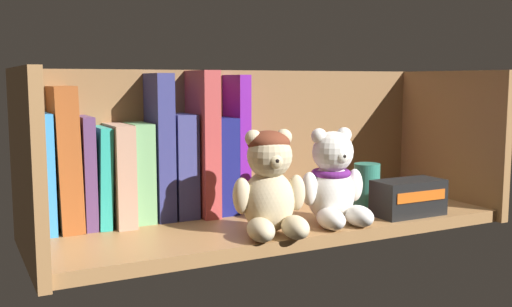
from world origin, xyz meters
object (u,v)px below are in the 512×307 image
object	(u,v)px
book_5	(137,171)
book_6	(157,146)
book_7	(178,165)
teddy_bear_larger	(270,185)
book_0	(43,171)
book_2	(83,171)
teddy_bear_smaller	(333,183)
book_3	(98,175)
book_8	(198,142)
book_1	(63,157)
small_product_box	(408,198)
pillar_candle	(367,184)
book_9	(218,164)
book_10	(234,143)
book_4	(116,173)

from	to	relation	value
book_5	book_6	xyz separation A→B (cm)	(3.38, 0.00, 3.89)
book_7	teddy_bear_larger	bearing A→B (deg)	-66.92
book_0	book_2	size ratio (longest dim) A/B	1.04
book_2	book_6	distance (cm)	12.25
book_5	teddy_bear_smaller	distance (cm)	31.32
book_3	book_8	distance (cm)	17.34
teddy_bear_larger	book_0	bearing A→B (deg)	148.41
book_7	book_8	world-z (taller)	book_8
book_0	book_7	xyz separation A→B (cm)	(21.37, 0.00, -0.37)
book_2	teddy_bear_smaller	bearing A→B (deg)	-25.41
book_3	teddy_bear_larger	bearing A→B (deg)	-40.59
book_1	book_3	distance (cm)	6.00
teddy_bear_larger	small_product_box	xyz separation A→B (cm)	(26.17, -0.12, -4.29)
book_1	pillar_candle	xyz separation A→B (cm)	(50.87, -8.37, -6.98)
book_5	book_8	distance (cm)	11.35
book_3	book_7	xyz separation A→B (cm)	(13.19, 0.00, 0.79)
book_5	pillar_candle	xyz separation A→B (cm)	(39.51, -8.37, -4.06)
pillar_candle	book_1	bearing A→B (deg)	170.66
book_6	book_9	bearing A→B (deg)	0.00
book_0	book_3	xyz separation A→B (cm)	(8.17, 0.00, -1.16)
book_0	book_8	size ratio (longest dim) A/B	0.74
book_3	small_product_box	distance (cm)	50.47
book_0	book_3	distance (cm)	8.26
book_0	book_10	bearing A→B (deg)	0.00
book_9	teddy_bear_larger	size ratio (longest dim) A/B	1.06
book_5	book_0	bearing A→B (deg)	180.00
teddy_bear_larger	teddy_bear_smaller	bearing A→B (deg)	5.72
book_5	book_7	bearing A→B (deg)	0.00
book_2	teddy_bear_larger	size ratio (longest dim) A/B	1.11
book_7	book_10	size ratio (longest dim) A/B	0.73
book_9	book_10	size ratio (longest dim) A/B	0.70
book_6	book_9	distance (cm)	11.29
book_6	book_0	bearing A→B (deg)	180.00
book_2	book_3	bearing A→B (deg)	0.00
book_9	pillar_candle	world-z (taller)	book_9
book_1	teddy_bear_larger	bearing A→B (deg)	-34.48
book_10	small_product_box	bearing A→B (deg)	-37.28
book_3	book_4	world-z (taller)	book_4
book_4	book_7	world-z (taller)	book_7
book_2	book_3	world-z (taller)	book_2
book_10	book_3	bearing A→B (deg)	180.00
book_2	book_10	distance (cm)	25.80
book_10	pillar_candle	xyz separation A→B (cm)	(22.33, -8.37, -7.85)
book_3	book_7	size ratio (longest dim) A/B	0.91
book_9	teddy_bear_smaller	world-z (taller)	book_9
book_6	book_4	bearing A→B (deg)	180.00
book_6	book_10	distance (cm)	13.80
book_0	book_8	bearing A→B (deg)	0.00
book_4	book_2	bearing A→B (deg)	180.00
book_4	small_product_box	xyz separation A→B (cm)	(44.17, -17.92, -4.85)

